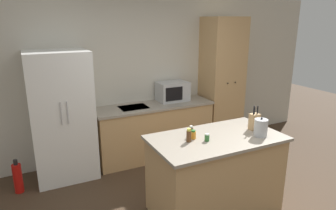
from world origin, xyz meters
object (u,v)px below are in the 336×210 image
Objects in this scene: spice_bottle_tall_dark at (193,135)px; spice_bottle_short_red at (207,138)px; spice_bottle_green_herb at (189,136)px; microwave at (173,91)px; spice_bottle_amber_oil at (191,132)px; refrigerator at (62,116)px; knife_block at (254,121)px; kettle at (261,128)px; fire_extinguisher at (18,178)px; pantry_cabinet at (222,82)px.

spice_bottle_tall_dark reaches higher than spice_bottle_short_red.
microwave is at bearing 68.31° from spice_bottle_green_herb.
spice_bottle_amber_oil is at bearing 78.88° from spice_bottle_tall_dark.
spice_bottle_amber_oil is at bearing 114.90° from spice_bottle_short_red.
knife_block is (2.01, -1.65, 0.13)m from refrigerator.
kettle is (1.93, -1.84, 0.13)m from refrigerator.
spice_bottle_green_herb reaches higher than fire_extinguisher.
spice_bottle_short_red is 0.65m from kettle.
pantry_cabinet reaches higher than spice_bottle_green_herb.
spice_bottle_green_herb is (-0.89, 0.02, -0.03)m from knife_block.
pantry_cabinet is 10.17× the size of kettle.
knife_block is 0.81m from spice_bottle_tall_dark.
spice_bottle_short_red is at bearing -105.58° from microwave.
spice_bottle_short_red is 2.58m from fire_extinguisher.
spice_bottle_amber_oil is at bearing -51.17° from refrigerator.
refrigerator is at bearing 136.32° from kettle.
refrigerator is 1.98m from spice_bottle_green_herb.
spice_bottle_amber_oil is (1.21, -1.51, 0.09)m from refrigerator.
pantry_cabinet is 0.96m from microwave.
fire_extinguisher is (-2.58, 1.65, -0.83)m from kettle.
microwave is 1.90m from spice_bottle_short_red.
refrigerator reaches higher than microwave.
fire_extinguisher is at bearing 142.41° from spice_bottle_short_red.
kettle reaches higher than spice_bottle_short_red.
spice_bottle_amber_oil is 2.41m from fire_extinguisher.
refrigerator is 11.90× the size of spice_bottle_green_herb.
spice_bottle_short_red is at bearing -52.53° from refrigerator.
knife_block is 0.81m from spice_bottle_amber_oil.
kettle is at bearing -43.68° from refrigerator.
kettle reaches higher than spice_bottle_amber_oil.
spice_bottle_tall_dark is at bearing -52.68° from refrigerator.
microwave is 1.98m from kettle.
spice_bottle_amber_oil is 0.83× the size of spice_bottle_green_herb.
pantry_cabinet is at bearing 1.23° from refrigerator.
fire_extinguisher is at bearing 140.85° from spice_bottle_green_herb.
spice_bottle_green_herb is at bearing -129.57° from spice_bottle_amber_oil.
knife_block reaches higher than spice_bottle_green_herb.
microwave reaches higher than spice_bottle_amber_oil.
knife_block reaches higher than microwave.
pantry_cabinet is at bearing 45.65° from spice_bottle_green_herb.
fire_extinguisher is at bearing -172.37° from microwave.
kettle is at bearing -14.59° from spice_bottle_green_herb.
kettle reaches higher than fire_extinguisher.
microwave reaches higher than fire_extinguisher.
kettle is at bearing -25.11° from spice_bottle_amber_oil.
fire_extinguisher is at bearing 143.33° from spice_bottle_tall_dark.
kettle is at bearing -86.60° from microwave.
microwave is 1.65× the size of knife_block.
fire_extinguisher is at bearing -163.18° from refrigerator.
fire_extinguisher is (-3.41, -0.26, -0.93)m from pantry_cabinet.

